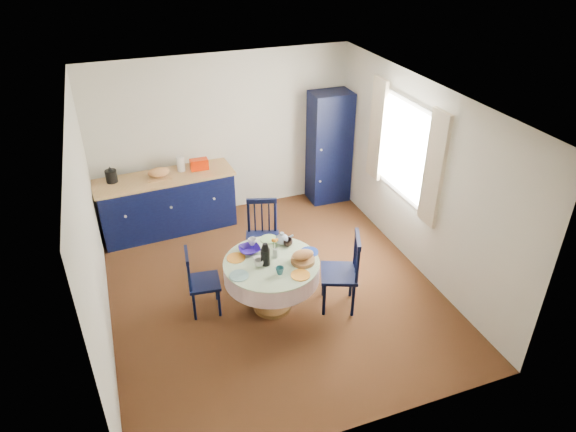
% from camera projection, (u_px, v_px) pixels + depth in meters
% --- Properties ---
extents(floor, '(4.50, 4.50, 0.00)m').
position_uv_depth(floor, '(272.00, 288.00, 6.63)').
color(floor, black).
rests_on(floor, ground).
extents(ceiling, '(4.50, 4.50, 0.00)m').
position_uv_depth(ceiling, '(268.00, 99.00, 5.36)').
color(ceiling, white).
rests_on(ceiling, wall_back).
extents(wall_back, '(4.00, 0.02, 2.50)m').
position_uv_depth(wall_back, '(224.00, 136.00, 7.81)').
color(wall_back, beige).
rests_on(wall_back, floor).
extents(wall_left, '(0.02, 4.50, 2.50)m').
position_uv_depth(wall_left, '(90.00, 235.00, 5.40)').
color(wall_left, beige).
rests_on(wall_left, floor).
extents(wall_right, '(0.02, 4.50, 2.50)m').
position_uv_depth(wall_right, '(418.00, 177.00, 6.58)').
color(wall_right, beige).
rests_on(wall_right, floor).
extents(window, '(0.10, 1.74, 1.45)m').
position_uv_depth(window, '(405.00, 149.00, 6.67)').
color(window, white).
rests_on(window, wall_right).
extents(kitchen_counter, '(2.04, 0.75, 1.13)m').
position_uv_depth(kitchen_counter, '(167.00, 202.00, 7.63)').
color(kitchen_counter, black).
rests_on(kitchen_counter, floor).
extents(pantry_cabinet, '(0.64, 0.48, 1.83)m').
position_uv_depth(pantry_cabinet, '(329.00, 148.00, 8.27)').
color(pantry_cabinet, black).
rests_on(pantry_cabinet, floor).
extents(dining_table, '(1.16, 1.13, 0.96)m').
position_uv_depth(dining_table, '(272.00, 269.00, 6.03)').
color(dining_table, brown).
rests_on(dining_table, floor).
extents(chair_left, '(0.41, 0.42, 0.86)m').
position_uv_depth(chair_left, '(201.00, 281.00, 6.05)').
color(chair_left, black).
rests_on(chair_left, floor).
extents(chair_far, '(0.54, 0.53, 0.98)m').
position_uv_depth(chair_far, '(262.00, 236.00, 6.77)').
color(chair_far, black).
rests_on(chair_far, floor).
extents(chair_right, '(0.57, 0.58, 1.00)m').
position_uv_depth(chair_right, '(343.00, 272.00, 6.08)').
color(chair_right, black).
rests_on(chair_right, floor).
extents(mug_a, '(0.11, 0.11, 0.09)m').
position_uv_depth(mug_a, '(259.00, 263.00, 5.87)').
color(mug_a, silver).
rests_on(mug_a, dining_table).
extents(mug_b, '(0.09, 0.09, 0.09)m').
position_uv_depth(mug_b, '(280.00, 271.00, 5.74)').
color(mug_b, '#2B676F').
rests_on(mug_b, dining_table).
extents(mug_c, '(0.12, 0.12, 0.09)m').
position_uv_depth(mug_c, '(288.00, 242.00, 6.23)').
color(mug_c, black).
rests_on(mug_c, dining_table).
extents(mug_d, '(0.11, 0.11, 0.10)m').
position_uv_depth(mug_d, '(252.00, 242.00, 6.23)').
color(mug_d, silver).
rests_on(mug_d, dining_table).
extents(cobalt_bowl, '(0.25, 0.25, 0.06)m').
position_uv_depth(cobalt_bowl, '(249.00, 250.00, 6.12)').
color(cobalt_bowl, navy).
rests_on(cobalt_bowl, dining_table).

